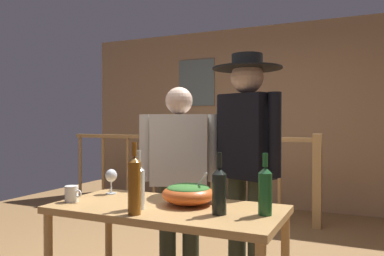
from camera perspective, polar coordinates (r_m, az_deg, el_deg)
name	(u,v)px	position (r m, az deg, el deg)	size (l,w,h in m)	color
back_wall	(273,116)	(5.70, 12.06, 1.71)	(6.11, 0.10, 2.66)	tan
framed_picture	(197,83)	(6.05, 0.69, 6.78)	(0.60, 0.03, 0.73)	slate
stair_railing	(214,165)	(5.02, 3.36, -5.59)	(3.62, 0.10, 1.11)	#B2844C
tv_console	(191,191)	(5.83, -0.09, -9.36)	(0.90, 0.40, 0.41)	#38281E
flat_screen_tv	(191,162)	(5.74, -0.22, -5.14)	(0.46, 0.12, 0.38)	black
serving_table	(167,221)	(2.26, -3.82, -13.72)	(1.33, 0.65, 0.77)	#B2844C
salad_bowl	(188,193)	(2.26, -0.55, -9.68)	(0.31, 0.31, 0.20)	#DB5B23
wine_glass	(111,177)	(2.63, -12.01, -7.13)	(0.08, 0.08, 0.17)	silver
wine_bottle_amber	(134,184)	(2.03, -8.64, -8.32)	(0.07, 0.07, 0.38)	brown
wine_bottle_dark	(219,190)	(2.02, 4.10, -9.19)	(0.08, 0.08, 0.33)	black
wine_bottle_green	(265,190)	(2.04, 10.88, -9.07)	(0.07, 0.07, 0.32)	#1E5628
wine_bottle_clear	(138,185)	(2.16, -8.06, -8.52)	(0.07, 0.07, 0.33)	silver
mug_white	(72,194)	(2.45, -17.56, -9.38)	(0.12, 0.08, 0.10)	white
person_standing_left	(179,168)	(2.96, -1.94, -5.94)	(0.58, 0.37, 1.52)	#2D3323
person_standing_right	(247,151)	(2.75, 8.23, -3.39)	(0.52, 0.50, 1.73)	#2D3323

